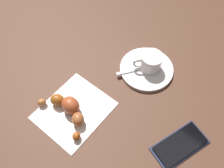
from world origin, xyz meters
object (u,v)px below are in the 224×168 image
Objects in this scene: teaspoon at (145,67)px; sugar_packet at (143,57)px; saucer at (146,69)px; espresso_cup at (151,62)px; napkin at (74,110)px; croissant at (68,108)px; cell_phone at (180,145)px.

teaspoon is 1.81× the size of sugar_packet.
teaspoon reaches higher than saucer.
napkin is (-0.23, 0.06, -0.03)m from espresso_cup.
croissant is (-0.25, 0.04, 0.01)m from sugar_packet.
sugar_packet reaches higher than saucer.
croissant is at bearing 29.83° from sugar_packet.
croissant is at bearing 163.57° from espresso_cup.
croissant is at bearing 164.04° from saucer.
sugar_packet is 0.26m from cell_phone.
espresso_cup reaches higher than croissant.
sugar_packet reaches higher than napkin.
saucer reaches higher than napkin.
saucer is 1.02× the size of cell_phone.
sugar_packet is 0.25m from napkin.
teaspoon is 0.23m from napkin.
teaspoon is 0.03m from sugar_packet.
espresso_cup reaches higher than cell_phone.
espresso_cup reaches higher than napkin.
cell_phone is (-0.12, -0.20, -0.01)m from teaspoon.
cell_phone is at bearing -68.22° from napkin.
napkin is at bearing 164.78° from saucer.
napkin is 0.27m from cell_phone.
saucer is at bearing -15.96° from croissant.
espresso_cup is 0.61× the size of teaspoon.
croissant is at bearing 149.96° from napkin.
sugar_packet is 0.43× the size of cell_phone.
napkin is at bearing 111.78° from cell_phone.
espresso_cup is 0.04m from sugar_packet.
croissant reaches higher than teaspoon.
teaspoon is 0.72× the size of croissant.
cell_phone is at bearing 95.25° from sugar_packet.
teaspoon reaches higher than napkin.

